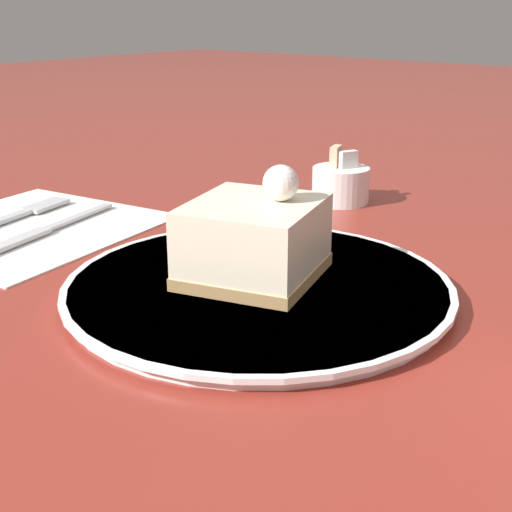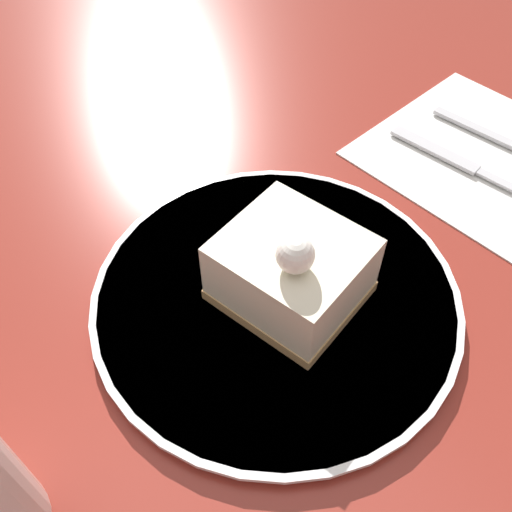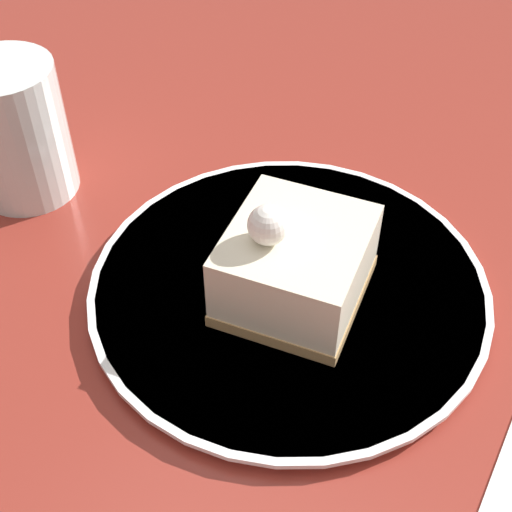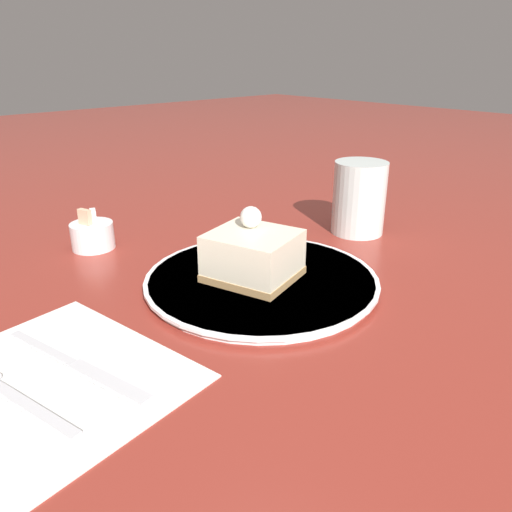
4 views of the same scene
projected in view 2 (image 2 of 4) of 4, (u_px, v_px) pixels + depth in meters
ground_plane at (251, 331)px, 0.43m from camera, size 4.00×4.00×0.00m
plate at (276, 297)px, 0.44m from camera, size 0.28×0.28×0.01m
cake_slice at (292, 270)px, 0.41m from camera, size 0.12×0.12×0.08m
napkin at (493, 160)px, 0.55m from camera, size 0.24×0.25×0.00m
knife at (461, 162)px, 0.55m from camera, size 0.05×0.18×0.00m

